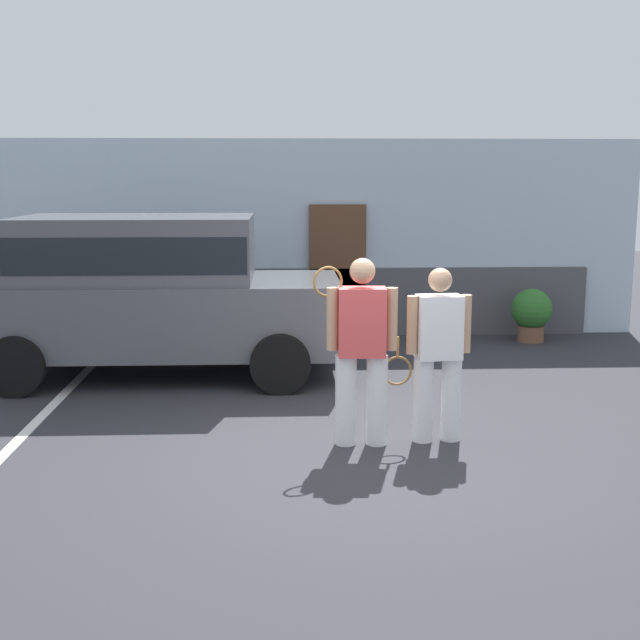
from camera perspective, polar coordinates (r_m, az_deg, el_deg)
The scene contains 7 objects.
ground_plane at distance 7.83m, azimuth 2.34°, elevation -9.12°, with size 40.00×40.00×0.00m, color #2D2D33.
parking_stripe_0 at distance 9.59m, azimuth -18.37°, elevation -6.00°, with size 0.12×4.40×0.01m, color silver.
house_frontage at distance 13.29m, azimuth 0.22°, elevation 5.28°, with size 10.11×0.40×3.12m.
parked_suv at distance 10.72m, azimuth -11.67°, elevation 2.21°, with size 4.60×2.17×2.05m.
tennis_player_man at distance 7.82m, azimuth 2.88°, elevation -1.98°, with size 0.80×0.30×1.80m.
tennis_player_woman at distance 8.01m, azimuth 8.14°, elevation -2.25°, with size 0.89×0.30×1.70m.
potted_plant_by_porch at distance 13.18m, azimuth 14.41°, elevation 0.51°, with size 0.63×0.63×0.83m.
Camera 1 is at (-0.65, -7.37, 2.57)m, focal length 46.31 mm.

